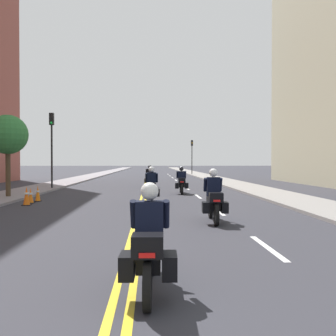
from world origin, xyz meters
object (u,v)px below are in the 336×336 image
(motorcycle_3, at_px, (181,183))
(traffic_light_near, at_px, (52,137))
(motorcycle_1, at_px, (214,200))
(motorcycle_4, at_px, (150,178))
(traffic_cone_1, at_px, (31,196))
(traffic_light_far, at_px, (192,151))
(traffic_cone_2, at_px, (27,196))
(street_tree_0, at_px, (8,135))
(traffic_cone_0, at_px, (38,193))
(motorcycle_0, at_px, (149,247))
(motorcycle_2, at_px, (151,188))

(motorcycle_3, distance_m, traffic_light_near, 9.54)
(motorcycle_1, height_order, motorcycle_3, motorcycle_1)
(motorcycle_4, bearing_deg, traffic_cone_1, -116.46)
(motorcycle_3, height_order, traffic_light_far, traffic_light_far)
(traffic_cone_2, xyz_separation_m, traffic_light_near, (-1.29, 8.99, 3.10))
(motorcycle_1, height_order, traffic_light_far, traffic_light_far)
(motorcycle_1, xyz_separation_m, street_tree_0, (-9.22, 7.94, 2.55))
(motorcycle_1, height_order, traffic_light_near, traffic_light_near)
(street_tree_0, bearing_deg, motorcycle_4, 48.21)
(traffic_cone_0, height_order, traffic_light_far, traffic_light_far)
(motorcycle_0, bearing_deg, motorcycle_4, 92.13)
(motorcycle_2, height_order, traffic_light_near, traffic_light_near)
(motorcycle_3, xyz_separation_m, traffic_light_far, (4.08, 31.48, 2.78))
(motorcycle_0, height_order, traffic_cone_1, motorcycle_0)
(motorcycle_2, bearing_deg, traffic_light_far, 83.14)
(traffic_light_far, bearing_deg, street_tree_0, -111.19)
(motorcycle_1, bearing_deg, traffic_cone_1, 145.15)
(motorcycle_2, relative_size, traffic_light_far, 0.43)
(motorcycle_2, distance_m, street_tree_0, 8.14)
(motorcycle_0, distance_m, motorcycle_2, 11.56)
(street_tree_0, bearing_deg, traffic_cone_1, -50.62)
(traffic_light_near, distance_m, street_tree_0, 5.95)
(motorcycle_2, height_order, motorcycle_4, motorcycle_2)
(traffic_cone_0, distance_m, traffic_light_far, 37.28)
(motorcycle_0, height_order, traffic_cone_2, motorcycle_0)
(traffic_cone_0, distance_m, street_tree_0, 3.76)
(traffic_cone_1, xyz_separation_m, street_tree_0, (-1.84, 2.24, 2.89))
(motorcycle_1, relative_size, motorcycle_3, 0.98)
(motorcycle_3, relative_size, traffic_cone_2, 2.74)
(motorcycle_0, height_order, street_tree_0, street_tree_0)
(traffic_cone_2, bearing_deg, motorcycle_2, 6.18)
(motorcycle_1, distance_m, traffic_cone_0, 9.74)
(traffic_cone_0, bearing_deg, traffic_light_near, 99.86)
(motorcycle_4, xyz_separation_m, street_tree_0, (-7.19, -8.04, 2.56))
(traffic_cone_1, relative_size, traffic_light_far, 0.14)
(motorcycle_0, bearing_deg, traffic_cone_1, 116.59)
(motorcycle_2, distance_m, traffic_cone_2, 5.41)
(traffic_cone_1, bearing_deg, street_tree_0, 129.38)
(traffic_cone_2, bearing_deg, street_tree_0, 122.16)
(motorcycle_4, height_order, traffic_cone_0, motorcycle_4)
(motorcycle_0, bearing_deg, motorcycle_2, 91.72)
(motorcycle_3, xyz_separation_m, traffic_cone_0, (-7.14, -3.95, -0.27))
(traffic_light_near, relative_size, traffic_light_far, 1.03)
(motorcycle_4, distance_m, street_tree_0, 11.08)
(motorcycle_0, xyz_separation_m, traffic_light_near, (-6.62, 19.97, 2.85))
(motorcycle_1, height_order, traffic_cone_2, motorcycle_1)
(motorcycle_1, xyz_separation_m, motorcycle_3, (-0.15, 10.40, -0.04))
(traffic_cone_1, relative_size, traffic_light_near, 0.13)
(motorcycle_0, relative_size, motorcycle_2, 0.99)
(motorcycle_4, height_order, traffic_cone_1, motorcycle_4)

